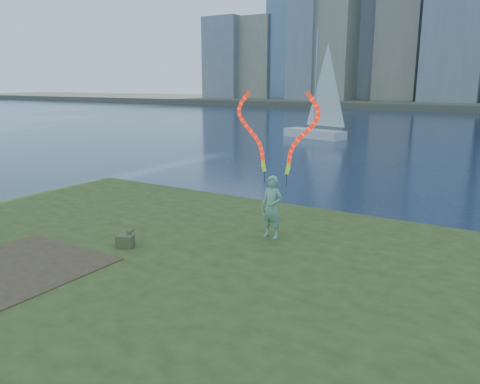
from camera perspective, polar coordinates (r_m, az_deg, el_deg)
The scene contains 6 objects.
ground at distance 12.04m, azimuth -5.87°, elevation -9.74°, with size 320.00×320.00×0.00m, color #1B2843.
grassy_knoll at distance 10.35m, azimuth -13.85°, elevation -12.00°, with size 20.00×18.00×0.80m.
dirt_patch at distance 11.28m, azimuth -25.28°, elevation -8.17°, with size 3.20×3.00×0.02m, color #47331E.
woman_with_ribbons at distance 11.76m, azimuth 4.06°, elevation 1.06°, with size 2.04×0.41×3.99m.
canvas_bag at distance 11.70m, azimuth -13.78°, elevation -5.73°, with size 0.48×0.54×0.39m.
sailboat at distance 41.29m, azimuth 9.44°, elevation 8.63°, with size 6.00×3.32×9.08m.
Camera 1 is at (6.84, -8.74, 4.66)m, focal length 35.00 mm.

